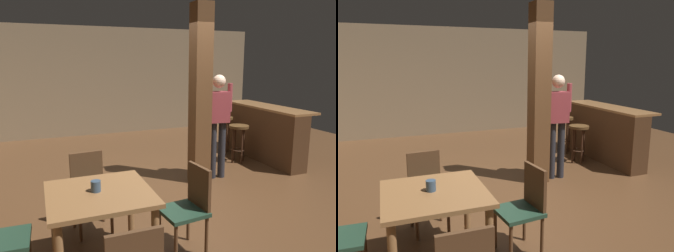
# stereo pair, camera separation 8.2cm
# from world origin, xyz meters

# --- Properties ---
(ground_plane) EXTENTS (10.80, 10.80, 0.00)m
(ground_plane) POSITION_xyz_m (0.00, 0.00, 0.00)
(ground_plane) COLOR #4C301C
(wall_back) EXTENTS (8.00, 0.10, 2.80)m
(wall_back) POSITION_xyz_m (0.00, 4.50, 1.40)
(wall_back) COLOR #756047
(wall_back) RESTS_ON ground_plane
(pillar) EXTENTS (0.28, 0.28, 2.80)m
(pillar) POSITION_xyz_m (0.38, 0.36, 1.40)
(pillar) COLOR brown
(pillar) RESTS_ON ground_plane
(dining_table) EXTENTS (0.92, 0.92, 0.78)m
(dining_table) POSITION_xyz_m (-1.54, -1.40, 0.64)
(dining_table) COLOR brown
(dining_table) RESTS_ON ground_plane
(chair_north) EXTENTS (0.45, 0.45, 0.89)m
(chair_north) POSITION_xyz_m (-1.51, -0.58, 0.51)
(chair_north) COLOR #1E3828
(chair_north) RESTS_ON ground_plane
(chair_east) EXTENTS (0.46, 0.46, 0.89)m
(chair_east) POSITION_xyz_m (-0.65, -1.42, 0.51)
(chair_east) COLOR #1E3828
(chair_east) RESTS_ON ground_plane
(napkin_cup) EXTENTS (0.09, 0.09, 0.10)m
(napkin_cup) POSITION_xyz_m (-1.57, -1.38, 0.83)
(napkin_cup) COLOR #33475B
(napkin_cup) RESTS_ON dining_table
(standing_person) EXTENTS (0.47, 0.25, 1.72)m
(standing_person) POSITION_xyz_m (0.73, 0.37, 1.00)
(standing_person) COLOR maroon
(standing_person) RESTS_ON ground_plane
(bar_counter) EXTENTS (0.56, 2.13, 1.06)m
(bar_counter) POSITION_xyz_m (2.12, 1.01, 0.54)
(bar_counter) COLOR brown
(bar_counter) RESTS_ON ground_plane
(bar_stool_near) EXTENTS (0.38, 0.38, 0.73)m
(bar_stool_near) POSITION_xyz_m (1.55, 0.97, 0.55)
(bar_stool_near) COLOR #4C3319
(bar_stool_near) RESTS_ON ground_plane
(bar_stool_mid) EXTENTS (0.34, 0.34, 0.77)m
(bar_stool_mid) POSITION_xyz_m (1.66, 1.67, 0.58)
(bar_stool_mid) COLOR #4C3319
(bar_stool_mid) RESTS_ON ground_plane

